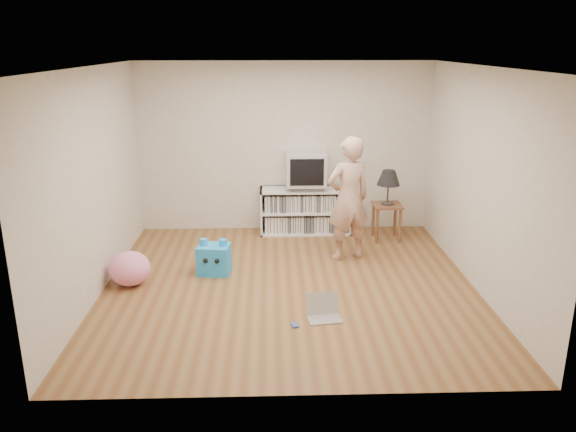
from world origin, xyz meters
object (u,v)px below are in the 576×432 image
(media_unit, at_px, (305,210))
(table_lamp, at_px, (389,179))
(crt_tv, at_px, (306,169))
(side_table, at_px, (387,213))
(plush_pink, at_px, (130,269))
(dvd_deck, at_px, (306,187))
(laptop, at_px, (323,311))
(person, at_px, (348,199))
(plush_blue, at_px, (214,259))

(media_unit, relative_size, table_lamp, 2.72)
(crt_tv, distance_m, side_table, 1.39)
(plush_pink, bearing_deg, dvd_deck, 40.35)
(side_table, height_order, table_lamp, table_lamp)
(dvd_deck, relative_size, side_table, 0.82)
(dvd_deck, distance_m, plush_pink, 3.02)
(table_lamp, height_order, laptop, table_lamp)
(side_table, distance_m, plush_pink, 3.81)
(media_unit, bearing_deg, crt_tv, -90.00)
(side_table, xyz_separation_m, laptop, (-1.18, -2.49, -0.35))
(person, xyz_separation_m, laptop, (-0.49, -1.74, -0.78))
(laptop, distance_m, plush_blue, 1.81)
(crt_tv, bearing_deg, plush_pink, -139.70)
(laptop, bearing_deg, person, 66.63)
(table_lamp, bearing_deg, person, -132.59)
(crt_tv, bearing_deg, table_lamp, -17.06)
(dvd_deck, xyz_separation_m, side_table, (1.20, -0.37, -0.32))
(plush_pink, bearing_deg, table_lamp, 24.22)
(table_lamp, distance_m, plush_pink, 3.87)
(plush_blue, distance_m, plush_pink, 1.05)
(dvd_deck, height_order, laptop, dvd_deck)
(table_lamp, bearing_deg, laptop, -115.36)
(plush_blue, bearing_deg, person, 21.72)
(side_table, relative_size, person, 0.32)
(crt_tv, bearing_deg, plush_blue, -128.66)
(dvd_deck, distance_m, laptop, 2.94)
(plush_blue, bearing_deg, table_lamp, 33.21)
(plush_blue, xyz_separation_m, plush_pink, (-0.99, -0.33, 0.01))
(media_unit, distance_m, laptop, 2.89)
(dvd_deck, distance_m, table_lamp, 1.27)
(crt_tv, bearing_deg, side_table, -17.06)
(media_unit, bearing_deg, laptop, -89.70)
(plush_pink, bearing_deg, crt_tv, 40.30)
(media_unit, height_order, table_lamp, table_lamp)
(table_lamp, bearing_deg, media_unit, 162.12)
(media_unit, height_order, side_table, media_unit)
(person, bearing_deg, side_table, -151.81)
(dvd_deck, height_order, side_table, dvd_deck)
(table_lamp, bearing_deg, side_table, 0.00)
(side_table, height_order, plush_blue, side_table)
(crt_tv, height_order, plush_pink, crt_tv)
(person, height_order, laptop, person)
(person, distance_m, plush_pink, 2.96)
(media_unit, xyz_separation_m, crt_tv, (0.00, -0.02, 0.67))
(dvd_deck, xyz_separation_m, crt_tv, (0.00, -0.00, 0.29))
(media_unit, xyz_separation_m, plush_blue, (-1.28, -1.61, -0.15))
(person, bearing_deg, plush_blue, -4.27)
(laptop, height_order, plush_blue, plush_blue)
(plush_pink, bearing_deg, person, 16.19)
(person, bearing_deg, laptop, 55.10)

